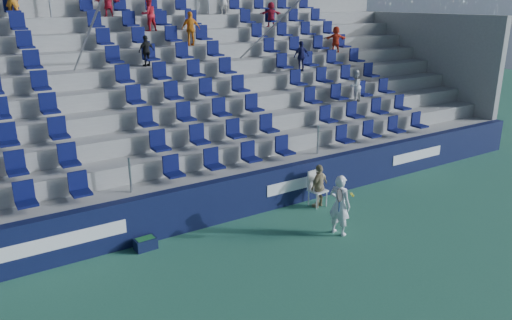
{
  "coord_description": "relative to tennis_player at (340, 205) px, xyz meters",
  "views": [
    {
      "loc": [
        -6.67,
        -7.87,
        5.83
      ],
      "look_at": [
        0.2,
        2.8,
        1.7
      ],
      "focal_mm": 35.0,
      "sensor_mm": 36.0,
      "label": 1
    }
  ],
  "objects": [
    {
      "name": "tennis_player",
      "position": [
        0.0,
        0.0,
        0.0
      ],
      "size": [
        0.69,
        0.68,
        1.61
      ],
      "color": "white",
      "rests_on": "ground"
    },
    {
      "name": "line_judge",
      "position": [
        0.71,
        1.67,
        -0.16
      ],
      "size": [
        0.82,
        0.53,
        1.29
      ],
      "primitive_type": "imported",
      "rotation": [
        0.0,
        0.0,
        3.45
      ],
      "color": "tan",
      "rests_on": "ground"
    },
    {
      "name": "line_judge_chair",
      "position": [
        0.71,
        1.82,
        -0.21
      ],
      "size": [
        0.49,
        0.51,
        1.05
      ],
      "color": "white",
      "rests_on": "ground"
    },
    {
      "name": "grandstand",
      "position": [
        -1.47,
        7.41,
        1.33
      ],
      "size": [
        24.0,
        8.17,
        6.63
      ],
      "color": "#9A9A95",
      "rests_on": "ground"
    },
    {
      "name": "ground",
      "position": [
        -1.47,
        -0.83,
        -0.81
      ],
      "size": [
        70.0,
        70.0,
        0.0
      ],
      "primitive_type": "plane",
      "color": "#307054",
      "rests_on": "ground"
    },
    {
      "name": "sponsor_wall",
      "position": [
        -1.47,
        2.31,
        -0.21
      ],
      "size": [
        24.0,
        0.32,
        1.2
      ],
      "color": "#0F1539",
      "rests_on": "ground"
    },
    {
      "name": "ball_bin",
      "position": [
        -4.51,
        1.92,
        -0.65
      ],
      "size": [
        0.53,
        0.36,
        0.29
      ],
      "color": "black",
      "rests_on": "ground"
    }
  ]
}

